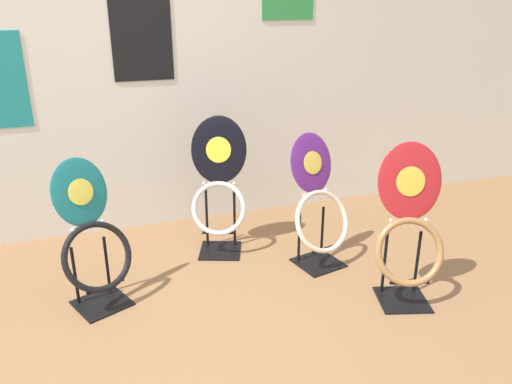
% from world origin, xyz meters
% --- Properties ---
extents(wall_back, '(8.00, 0.07, 2.60)m').
position_xyz_m(wall_back, '(-0.00, 2.00, 1.30)').
color(wall_back, silver).
rests_on(wall_back, ground_plane).
extents(toilet_seat_display_teal_sax, '(0.45, 0.41, 0.86)m').
position_xyz_m(toilet_seat_display_teal_sax, '(-0.21, 0.98, 0.41)').
color(toilet_seat_display_teal_sax, black).
rests_on(toilet_seat_display_teal_sax, ground_plane).
extents(toilet_seat_display_crimson_swirl, '(0.44, 0.39, 0.93)m').
position_xyz_m(toilet_seat_display_crimson_swirl, '(1.48, 0.44, 0.45)').
color(toilet_seat_display_crimson_swirl, black).
rests_on(toilet_seat_display_crimson_swirl, ground_plane).
extents(toilet_seat_display_purple_note, '(0.45, 0.39, 0.87)m').
position_xyz_m(toilet_seat_display_purple_note, '(1.19, 1.00, 0.42)').
color(toilet_seat_display_purple_note, black).
rests_on(toilet_seat_display_purple_note, ground_plane).
extents(toilet_seat_display_jazz_black, '(0.44, 0.39, 0.94)m').
position_xyz_m(toilet_seat_display_jazz_black, '(0.64, 1.39, 0.48)').
color(toilet_seat_display_jazz_black, black).
rests_on(toilet_seat_display_jazz_black, ground_plane).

